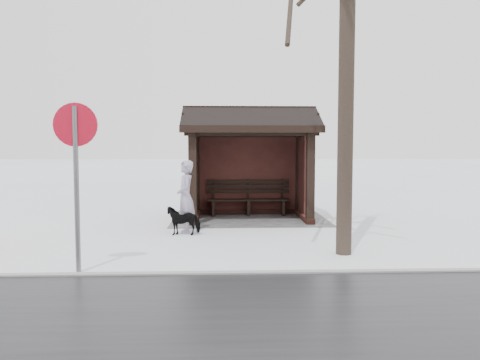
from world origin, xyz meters
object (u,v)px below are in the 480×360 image
bus_shelter (249,140)px  road_sign (76,153)px  pedestrian (186,197)px  dog (184,220)px

bus_shelter → road_sign: size_ratio=1.34×
road_sign → pedestrian: bearing=-114.9°
bus_shelter → dog: 3.36m
bus_shelter → road_sign: bus_shelter is taller
bus_shelter → pedestrian: bearing=52.7°
dog → road_sign: 3.81m
bus_shelter → pedestrian: bus_shelter is taller
dog → pedestrian: bearing=166.9°
dog → bus_shelter: bearing=143.0°
bus_shelter → dog: (1.64, 2.28, -1.84)m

